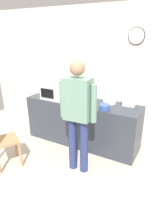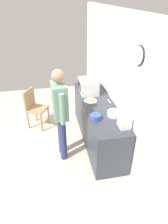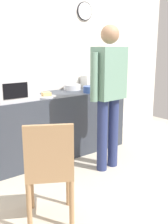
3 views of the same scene
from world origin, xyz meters
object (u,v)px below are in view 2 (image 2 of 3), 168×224
(cereal_bowl, at_px, (114,114))
(spoon_utensil, at_px, (89,84))
(sandwich_plate, at_px, (91,100))
(wooden_chair, at_px, (34,107))
(microwave, at_px, (88,86))
(fork_utensil, at_px, (109,101))
(person_standing, at_px, (60,110))
(toaster, at_px, (124,122))
(salad_bowl, at_px, (95,117))

(cereal_bowl, height_order, spoon_utensil, cereal_bowl)
(sandwich_plate, xyz_separation_m, wooden_chair, (-0.67, -1.20, -0.39))
(spoon_utensil, bearing_deg, sandwich_plate, -10.61)
(microwave, height_order, cereal_bowl, microwave)
(sandwich_plate, bearing_deg, wooden_chair, -119.36)
(fork_utensil, distance_m, spoon_utensil, 0.99)
(sandwich_plate, relative_size, wooden_chair, 0.28)
(cereal_bowl, xyz_separation_m, spoon_utensil, (-1.52, -0.13, -0.04))
(sandwich_plate, bearing_deg, person_standing, -53.29)
(microwave, height_order, spoon_utensil, microwave)
(cereal_bowl, bearing_deg, sandwich_plate, -154.39)
(fork_utensil, bearing_deg, sandwich_plate, -101.06)
(microwave, height_order, wooden_chair, microwave)
(wooden_chair, bearing_deg, cereal_bowl, 49.05)
(sandwich_plate, height_order, fork_utensil, sandwich_plate)
(toaster, bearing_deg, sandwich_plate, -160.83)
(fork_utensil, height_order, wooden_chair, wooden_chair)
(microwave, relative_size, toaster, 2.27)
(fork_utensil, distance_m, person_standing, 1.13)
(fork_utensil, xyz_separation_m, person_standing, (0.42, -1.04, 0.15))
(microwave, height_order, sandwich_plate, microwave)
(sandwich_plate, relative_size, person_standing, 0.15)
(spoon_utensil, distance_m, wooden_chair, 1.43)
(salad_bowl, bearing_deg, spoon_utensil, 171.51)
(sandwich_plate, bearing_deg, spoon_utensil, 169.39)
(microwave, distance_m, cereal_bowl, 1.09)
(sandwich_plate, xyz_separation_m, toaster, (0.99, 0.35, 0.08))
(salad_bowl, relative_size, spoon_utensil, 1.10)
(sandwich_plate, height_order, wooden_chair, sandwich_plate)
(spoon_utensil, relative_size, person_standing, 0.10)
(cereal_bowl, distance_m, spoon_utensil, 1.53)
(cereal_bowl, distance_m, person_standing, 0.98)
(sandwich_plate, xyz_separation_m, person_standing, (0.49, -0.66, 0.14))
(wooden_chair, bearing_deg, person_standing, 24.58)
(microwave, bearing_deg, person_standing, -37.43)
(wooden_chair, bearing_deg, fork_utensil, 64.58)
(person_standing, xyz_separation_m, wooden_chair, (-1.17, -0.53, -0.53))
(cereal_bowl, relative_size, person_standing, 0.14)
(toaster, distance_m, fork_utensil, 0.93)
(sandwich_plate, relative_size, spoon_utensil, 1.53)
(salad_bowl, distance_m, cereal_bowl, 0.37)
(toaster, xyz_separation_m, wooden_chair, (-1.67, -1.54, -0.47))
(spoon_utensil, bearing_deg, cereal_bowl, 4.95)
(microwave, xyz_separation_m, wooden_chair, (-0.25, -1.24, -0.52))
(fork_utensil, relative_size, person_standing, 0.10)
(microwave, relative_size, sandwich_plate, 1.92)
(wooden_chair, bearing_deg, spoon_utensil, 99.28)
(toaster, bearing_deg, person_standing, -116.35)
(toaster, bearing_deg, microwave, -167.94)
(spoon_utensil, bearing_deg, person_standing, -30.85)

